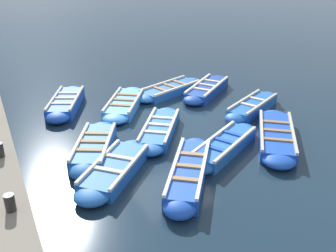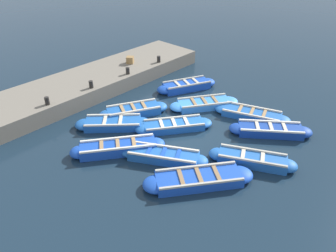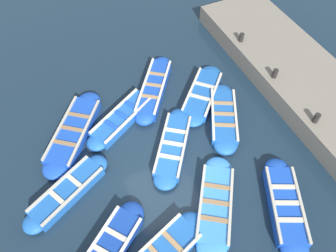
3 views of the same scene
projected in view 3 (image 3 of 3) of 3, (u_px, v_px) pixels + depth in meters
name	position (u px, v px, depth m)	size (l,w,h in m)	color
ground_plane	(163.00, 160.00, 10.97)	(120.00, 120.00, 0.00)	#162838
boat_bow_out	(74.00, 132.00, 11.46)	(3.02, 3.58, 0.41)	#1947B7
boat_tucked	(67.00, 192.00, 10.08)	(3.16, 2.08, 0.42)	#1E59AD
boat_near_quay	(173.00, 146.00, 11.12)	(2.60, 3.17, 0.37)	#1E59AD
boat_end_of_row	(122.00, 118.00, 11.83)	(3.26, 2.27, 0.40)	#1E59AD
boat_outer_left	(202.00, 94.00, 12.54)	(2.90, 2.93, 0.39)	#1E59AD
boat_drifting	(215.00, 205.00, 9.85)	(2.63, 3.30, 0.38)	#3884E0
boat_far_corner	(285.00, 206.00, 9.79)	(2.13, 3.32, 0.45)	#1947B7
boat_alongside	(154.00, 89.00, 12.68)	(2.74, 3.36, 0.45)	#1947B7
boat_outer_right	(223.00, 117.00, 11.83)	(2.22, 3.23, 0.44)	#1E59AD
quay_wall	(317.00, 94.00, 12.24)	(3.17, 12.68, 0.76)	slate
bollard_north	(241.00, 37.00, 13.39)	(0.20, 0.20, 0.35)	black
bollard_mid_north	(275.00, 74.00, 12.12)	(0.20, 0.20, 0.35)	black
bollard_mid_south	(316.00, 118.00, 10.86)	(0.20, 0.20, 0.35)	black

